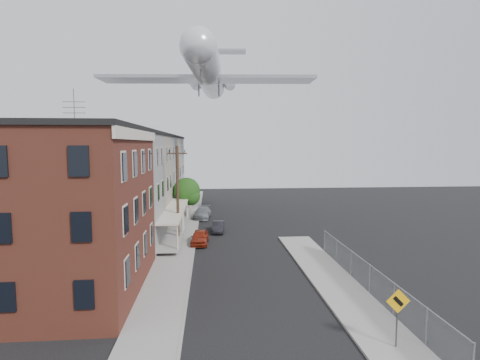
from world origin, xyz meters
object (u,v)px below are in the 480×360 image
object	(u,v)px
warning_sign	(398,309)
car_near	(200,237)
utility_pole	(178,193)
airplane	(209,73)
car_far	(202,213)
street_tree	(188,192)
car_mid	(218,227)

from	to	relation	value
warning_sign	car_near	xyz separation A→B (m)	(-9.20, 18.55, -1.24)
utility_pole	airplane	distance (m)	16.54
warning_sign	car_far	distance (m)	31.97
car_far	warning_sign	bearing A→B (deg)	-67.67
street_tree	car_far	bearing A→B (deg)	44.46
utility_pole	street_tree	xyz separation A→B (m)	(0.33, 9.92, -1.22)
utility_pole	car_near	size ratio (longest dim) A/B	2.40
car_near	car_mid	world-z (taller)	car_near
car_near	car_mid	xyz separation A→B (m)	(1.80, 4.50, -0.09)
street_tree	car_near	size ratio (longest dim) A/B	1.39
warning_sign	street_tree	bearing A→B (deg)	110.58
car_far	utility_pole	bearing A→B (deg)	-94.22
car_far	street_tree	bearing A→B (deg)	-129.95
utility_pole	car_far	distance (m)	12.40
car_mid	car_near	bearing A→B (deg)	-107.29
warning_sign	utility_pole	bearing A→B (deg)	120.48
car_mid	airplane	world-z (taller)	airplane
utility_pole	airplane	world-z (taller)	airplane
utility_pole	car_mid	xyz separation A→B (m)	(3.80, 4.02, -4.12)
utility_pole	airplane	xyz separation A→B (m)	(2.90, 10.24, 12.66)
car_far	car_mid	bearing A→B (deg)	-70.99
warning_sign	utility_pole	xyz separation A→B (m)	(-11.20, 19.03, 2.79)
utility_pole	street_tree	distance (m)	10.00
airplane	street_tree	bearing A→B (deg)	-173.09
car_mid	airplane	bearing A→B (deg)	102.73
utility_pole	car_mid	world-z (taller)	utility_pole
street_tree	car_far	size ratio (longest dim) A/B	1.12
warning_sign	car_far	bearing A→B (deg)	106.74
warning_sign	airplane	distance (m)	34.11
car_mid	car_far	bearing A→B (deg)	107.94
street_tree	airplane	world-z (taller)	airplane
warning_sign	street_tree	size ratio (longest dim) A/B	0.54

